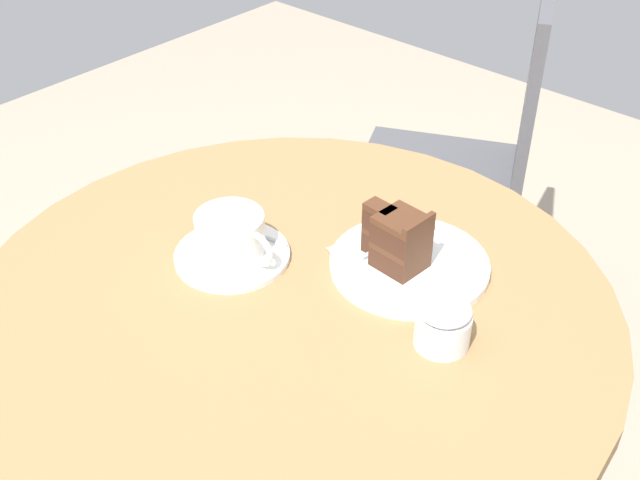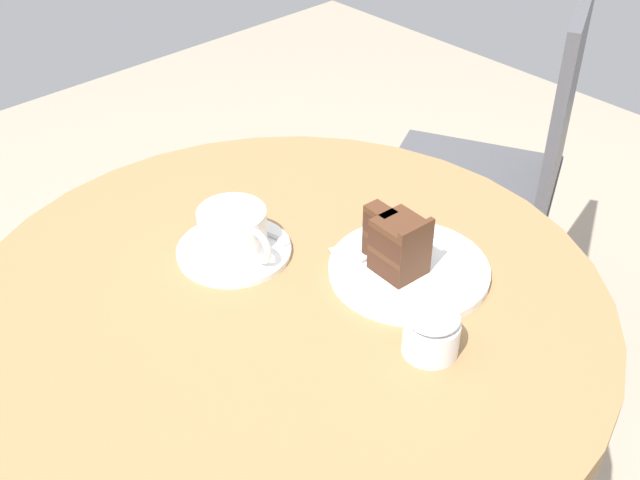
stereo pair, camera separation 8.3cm
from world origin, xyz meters
name	(u,v)px [view 2 (the right image)]	position (x,y,z in m)	size (l,w,h in m)	color
cafe_table	(287,356)	(0.00, 0.00, 0.60)	(0.88, 0.88, 0.71)	olive
saucer	(234,250)	(-0.12, 0.01, 0.72)	(0.16, 0.16, 0.01)	white
coffee_cup	(233,228)	(-0.12, 0.01, 0.75)	(0.13, 0.10, 0.06)	white
teaspoon	(268,235)	(-0.11, 0.07, 0.72)	(0.10, 0.03, 0.00)	#B7B7BC
cake_plate	(409,270)	(0.08, 0.16, 0.72)	(0.22, 0.22, 0.01)	white
cake_slice	(397,244)	(0.07, 0.14, 0.77)	(0.10, 0.06, 0.09)	#422619
fork	(409,242)	(0.04, 0.20, 0.73)	(0.04, 0.13, 0.00)	#B7B7BC
napkin	(392,264)	(0.05, 0.15, 0.71)	(0.19, 0.19, 0.00)	beige
cafe_chair	(512,158)	(-0.19, 0.82, 0.51)	(0.51, 0.51, 0.88)	#4C4C51
sugar_pot	(431,331)	(0.20, 0.06, 0.74)	(0.07, 0.07, 0.07)	white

